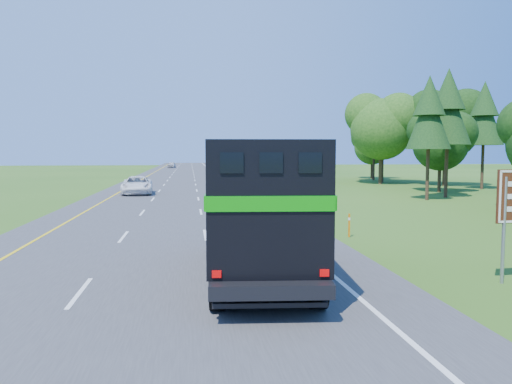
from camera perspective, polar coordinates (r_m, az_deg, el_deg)
road at (r=52.89m, az=-8.81°, el=0.38°), size 15.00×260.00×0.04m
lane_markings at (r=52.89m, az=-8.81°, el=0.41°), size 11.15×260.00×0.01m
horse_truck at (r=15.05m, az=0.55°, el=-1.57°), size 3.62×9.40×4.07m
white_suv at (r=46.58m, az=-13.43°, el=0.77°), size 3.03×5.95×1.61m
far_car at (r=122.97m, az=-9.62°, el=3.08°), size 2.00×4.42×1.47m
delineator at (r=22.91m, az=10.60°, el=-3.67°), size 0.09×0.05×1.07m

